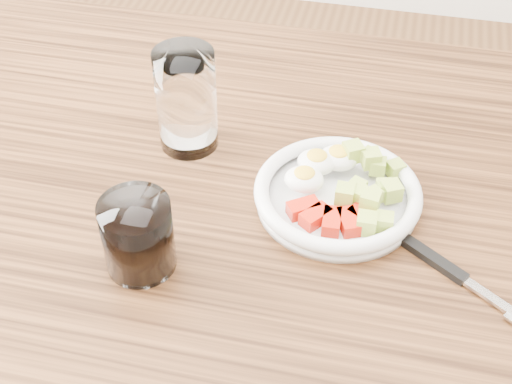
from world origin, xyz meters
The scene contains 5 objects.
dining_table centered at (0.00, 0.00, 0.67)m, with size 1.50×0.90×0.77m.
bowl centered at (0.08, 0.04, 0.79)m, with size 0.20×0.20×0.05m.
fork centered at (0.22, -0.04, 0.77)m, with size 0.18×0.13×0.01m.
water_glass centered at (-0.13, 0.12, 0.84)m, with size 0.08×0.08×0.14m, color white.
coffee_glass centered at (-0.12, -0.10, 0.81)m, with size 0.08×0.08×0.09m.
Camera 1 is at (0.13, -0.59, 1.37)m, focal length 50.00 mm.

